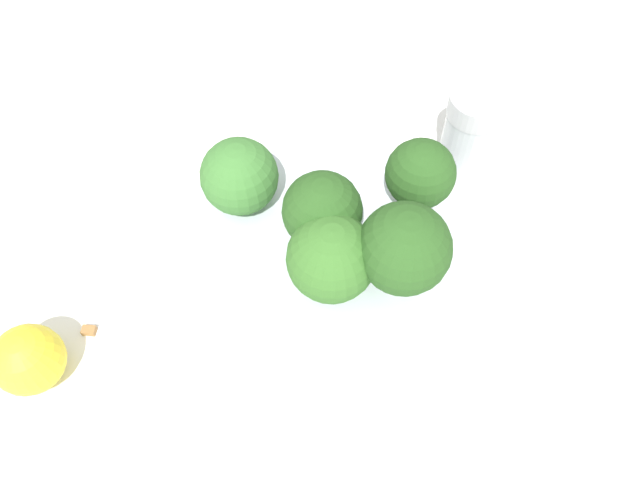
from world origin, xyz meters
TOP-DOWN VIEW (x-y plane):
  - ground_plane at (0.00, 0.00)m, footprint 3.00×3.00m
  - bowl at (0.00, 0.00)m, footprint 0.23×0.23m
  - broccoli_floret_0 at (0.01, -0.02)m, footprint 0.05×0.05m
  - broccoli_floret_1 at (-0.01, 0.01)m, footprint 0.06×0.06m
  - broccoli_floret_2 at (-0.05, -0.01)m, footprint 0.06×0.06m
  - broccoli_floret_3 at (0.07, -0.02)m, footprint 0.05×0.05m
  - broccoli_floret_4 at (-0.04, -0.07)m, footprint 0.05×0.05m
  - pepper_shaker at (-0.05, -0.15)m, footprint 0.04×0.04m
  - lemon_wedge at (0.13, 0.13)m, footprint 0.04×0.04m
  - almond_crumb_1 at (0.12, 0.10)m, footprint 0.01×0.01m

SIDE VIEW (x-z plane):
  - ground_plane at x=0.00m, z-range 0.00..0.00m
  - almond_crumb_1 at x=0.12m, z-range 0.00..0.01m
  - bowl at x=0.00m, z-range 0.00..0.03m
  - lemon_wedge at x=0.13m, z-range 0.00..0.04m
  - pepper_shaker at x=-0.05m, z-range 0.00..0.08m
  - broccoli_floret_3 at x=0.07m, z-range 0.03..0.09m
  - broccoli_floret_1 at x=-0.01m, z-range 0.03..0.09m
  - broccoli_floret_0 at x=0.01m, z-range 0.04..0.10m
  - broccoli_floret_4 at x=-0.04m, z-range 0.04..0.10m
  - broccoli_floret_2 at x=-0.05m, z-range 0.04..0.11m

